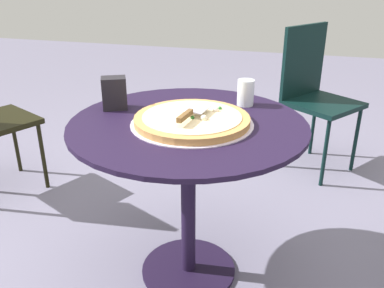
# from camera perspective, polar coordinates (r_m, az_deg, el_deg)

# --- Properties ---
(ground_plane) EXTENTS (10.00, 10.00, 0.00)m
(ground_plane) POSITION_cam_1_polar(r_m,az_deg,el_deg) (1.95, -0.47, -16.95)
(ground_plane) COLOR slate
(patio_table) EXTENTS (0.91, 0.91, 0.72)m
(patio_table) POSITION_cam_1_polar(r_m,az_deg,el_deg) (1.64, -0.54, -2.04)
(patio_table) COLOR black
(patio_table) RESTS_ON ground
(pizza_on_tray) EXTENTS (0.46, 0.46, 0.05)m
(pizza_on_tray) POSITION_cam_1_polar(r_m,az_deg,el_deg) (1.55, 0.01, 3.32)
(pizza_on_tray) COLOR silver
(pizza_on_tray) RESTS_ON patio_table
(pizza_server) EXTENTS (0.21, 0.09, 0.02)m
(pizza_server) POSITION_cam_1_polar(r_m,az_deg,el_deg) (1.51, -0.21, 4.38)
(pizza_server) COLOR silver
(pizza_server) RESTS_ON pizza_on_tray
(drinking_cup) EXTENTS (0.07, 0.07, 0.11)m
(drinking_cup) POSITION_cam_1_polar(r_m,az_deg,el_deg) (1.77, 7.37, 7.01)
(drinking_cup) COLOR white
(drinking_cup) RESTS_ON patio_table
(napkin_dispenser) EXTENTS (0.11, 0.12, 0.13)m
(napkin_dispenser) POSITION_cam_1_polar(r_m,az_deg,el_deg) (1.73, -10.61, 6.88)
(napkin_dispenser) COLOR black
(napkin_dispenser) RESTS_ON patio_table
(patio_chair_near) EXTENTS (0.55, 0.55, 0.92)m
(patio_chair_near) POSITION_cam_1_polar(r_m,az_deg,el_deg) (2.77, 16.43, 7.27)
(patio_chair_near) COLOR black
(patio_chair_near) RESTS_ON ground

